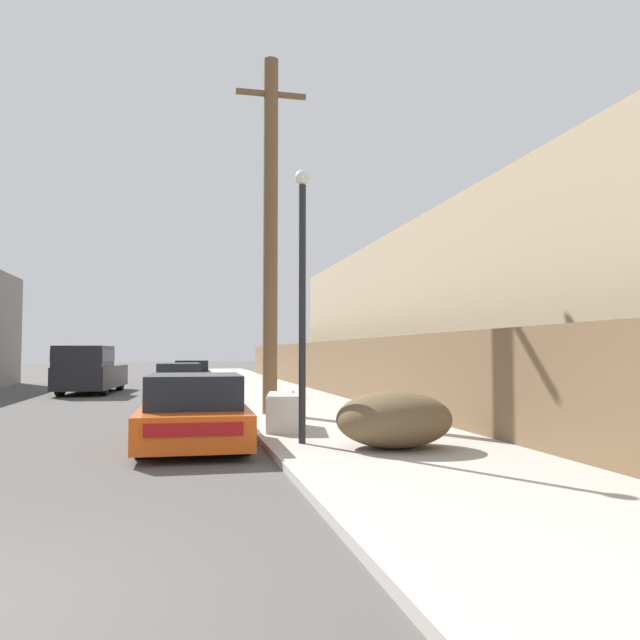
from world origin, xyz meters
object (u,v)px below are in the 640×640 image
at_px(car_parked_mid, 178,382).
at_px(pickup_truck, 89,370).
at_px(discarded_fridge, 284,411).
at_px(street_lamp, 302,283).
at_px(parked_sports_car_red, 194,412).
at_px(car_parked_far, 192,375).
at_px(utility_pole, 271,231).
at_px(brush_pile, 394,419).

distance_m(car_parked_mid, pickup_truck, 4.71).
xyz_separation_m(discarded_fridge, street_lamp, (-0.03, -2.04, 2.36)).
relative_size(discarded_fridge, pickup_truck, 0.31).
bearing_deg(street_lamp, car_parked_mid, 99.38).
distance_m(parked_sports_car_red, car_parked_far, 18.52).
xyz_separation_m(pickup_truck, utility_pole, (5.72, -10.75, 3.77)).
relative_size(parked_sports_car_red, car_parked_far, 1.01).
bearing_deg(discarded_fridge, street_lamp, -80.54).
bearing_deg(discarded_fridge, brush_pile, -54.91).
bearing_deg(brush_pile, parked_sports_car_red, 148.99).
bearing_deg(parked_sports_car_red, utility_pole, 65.77).
bearing_deg(street_lamp, parked_sports_car_red, 148.88).
xyz_separation_m(discarded_fridge, brush_pile, (1.32, -2.85, 0.10)).
xyz_separation_m(parked_sports_car_red, street_lamp, (1.76, -1.06, 2.25)).
distance_m(car_parked_mid, brush_pile, 13.94).
xyz_separation_m(street_lamp, brush_pile, (1.35, -0.81, -2.25)).
distance_m(parked_sports_car_red, pickup_truck, 15.31).
distance_m(pickup_truck, brush_pile, 18.07).
height_order(car_parked_mid, car_parked_far, car_parked_far).
bearing_deg(brush_pile, discarded_fridge, 114.90).
height_order(parked_sports_car_red, street_lamp, street_lamp).
relative_size(car_parked_mid, utility_pole, 0.48).
height_order(car_parked_far, utility_pole, utility_pole).
bearing_deg(parked_sports_car_red, street_lamp, -29.92).
relative_size(parked_sports_car_red, street_lamp, 0.97).
bearing_deg(car_parked_far, discarded_fridge, -83.70).
relative_size(parked_sports_car_red, pickup_truck, 0.81).
bearing_deg(utility_pole, discarded_fridge, -92.73).
bearing_deg(pickup_truck, car_parked_mid, 141.82).
xyz_separation_m(parked_sports_car_red, utility_pole, (1.94, 4.08, 4.14)).
xyz_separation_m(parked_sports_car_red, pickup_truck, (-3.78, 14.83, 0.37)).
bearing_deg(utility_pole, pickup_truck, 118.02).
relative_size(car_parked_mid, street_lamp, 0.92).
bearing_deg(parked_sports_car_red, brush_pile, -29.81).
xyz_separation_m(car_parked_mid, pickup_truck, (-3.45, 3.19, 0.35)).
bearing_deg(discarded_fridge, parked_sports_car_red, -141.16).
relative_size(parked_sports_car_red, car_parked_mid, 1.05).
bearing_deg(street_lamp, pickup_truck, 109.24).
distance_m(discarded_fridge, parked_sports_car_red, 2.04).
height_order(car_parked_mid, brush_pile, car_parked_mid).
height_order(utility_pole, street_lamp, utility_pole).
distance_m(utility_pole, street_lamp, 5.48).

